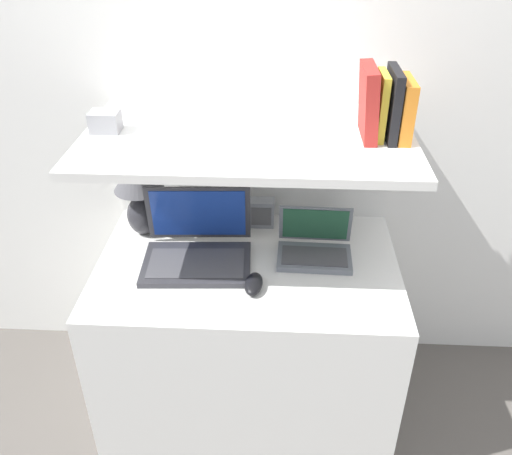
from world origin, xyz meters
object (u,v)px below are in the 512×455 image
computer_mouse (254,284)px  table_lamp (139,188)px  laptop_large (197,248)px  book_orange (404,109)px  router_box (262,213)px  book_red (369,103)px  book_black (392,104)px  shelf_gadget (105,121)px  laptop_small (315,247)px  book_yellow (381,106)px

computer_mouse → table_lamp: bearing=143.5°
laptop_large → book_orange: size_ratio=2.10×
computer_mouse → router_box: router_box is taller
book_red → computer_mouse: bearing=-147.6°
laptop_large → table_lamp: bearing=144.1°
laptop_large → book_black: (0.61, 0.06, 0.51)m
table_lamp → shelf_gadget: 0.31m
router_box → book_orange: size_ratio=0.59×
laptop_large → computer_mouse: 0.26m
book_orange → laptop_small: bearing=-176.5°
laptop_large → book_orange: (0.65, 0.06, 0.49)m
laptop_small → book_yellow: size_ratio=1.31×
laptop_large → laptop_small: size_ratio=1.46×
laptop_large → book_orange: bearing=5.1°
laptop_small → book_orange: size_ratio=1.44×
book_yellow → computer_mouse: bearing=-150.3°
table_lamp → router_box: size_ratio=2.86×
router_box → book_orange: book_orange is taller
laptop_small → book_red: book_red is taller
router_box → laptop_small: bearing=-45.3°
book_yellow → shelf_gadget: (-0.86, 0.00, -0.07)m
laptop_small → router_box: laptop_small is taller
laptop_small → book_black: 0.56m
table_lamp → laptop_small: size_ratio=1.18×
book_orange → shelf_gadget: book_orange is taller
laptop_small → book_red: (0.13, 0.01, 0.52)m
laptop_small → book_yellow: bearing=4.9°
router_box → book_yellow: 0.64m
table_lamp → book_orange: size_ratio=1.70×
shelf_gadget → laptop_small: bearing=-1.2°
table_lamp → laptop_large: (0.23, -0.16, -0.14)m
book_yellow → book_orange: bearing=0.0°
table_lamp → book_orange: 0.95m
computer_mouse → laptop_small: bearing=44.3°
book_red → shelf_gadget: 0.82m
table_lamp → router_box: table_lamp is taller
router_box → shelf_gadget: (-0.49, -0.18, 0.43)m
table_lamp → shelf_gadget: (-0.05, -0.11, 0.29)m
table_lamp → book_yellow: bearing=-7.5°
table_lamp → computer_mouse: (0.43, -0.32, -0.17)m
laptop_small → book_orange: (0.24, 0.01, 0.50)m
book_black → shelf_gadget: size_ratio=2.29×
book_orange → computer_mouse: bearing=-154.4°
laptop_small → book_red: bearing=6.2°
laptop_small → book_black: (0.20, 0.01, 0.52)m
book_yellow → book_red: book_red is taller
laptop_small → book_red: 0.54m
laptop_large → computer_mouse: laptop_large is taller
book_yellow → book_black: bearing=0.0°
book_red → shelf_gadget: (-0.82, 0.00, -0.08)m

